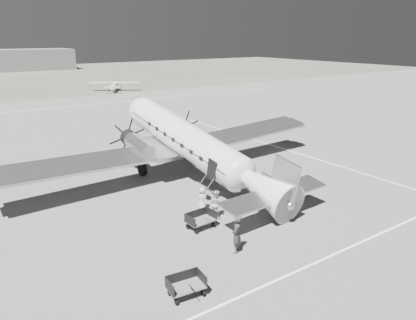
# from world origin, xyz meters

# --- Properties ---
(ground) EXTENTS (260.00, 260.00, 0.00)m
(ground) POSITION_xyz_m (0.00, 0.00, 0.00)
(ground) COLOR slate
(ground) RESTS_ON ground
(taxi_line_near) EXTENTS (60.00, 0.15, 0.01)m
(taxi_line_near) POSITION_xyz_m (0.00, -14.00, 0.01)
(taxi_line_near) COLOR white
(taxi_line_near) RESTS_ON ground
(taxi_line_right) EXTENTS (0.15, 80.00, 0.01)m
(taxi_line_right) POSITION_xyz_m (12.00, 0.00, 0.01)
(taxi_line_right) COLOR white
(taxi_line_right) RESTS_ON ground
(taxi_line_horizon) EXTENTS (90.00, 0.15, 0.01)m
(taxi_line_horizon) POSITION_xyz_m (0.00, 40.00, 0.01)
(taxi_line_horizon) COLOR white
(taxi_line_horizon) RESTS_ON ground
(grass_infield) EXTENTS (260.00, 90.00, 0.01)m
(grass_infield) POSITION_xyz_m (0.00, 95.00, 0.00)
(grass_infield) COLOR #636153
(grass_infield) RESTS_ON ground
(hangar_main) EXTENTS (42.00, 14.00, 6.60)m
(hangar_main) POSITION_xyz_m (5.00, 120.00, 3.30)
(hangar_main) COLOR slate
(hangar_main) RESTS_ON ground
(dc3_airliner) EXTENTS (30.17, 21.76, 5.54)m
(dc3_airliner) POSITION_xyz_m (-0.44, -0.43, 2.77)
(dc3_airliner) COLOR #B8B8BB
(dc3_airliner) RESTS_ON ground
(light_plane_right) EXTENTS (12.51, 11.81, 2.05)m
(light_plane_right) POSITION_xyz_m (15.09, 53.50, 1.02)
(light_plane_right) COLOR silver
(light_plane_right) RESTS_ON ground
(baggage_cart_near) EXTENTS (1.85, 1.38, 0.99)m
(baggage_cart_near) POSITION_xyz_m (-4.48, -7.54, 0.50)
(baggage_cart_near) COLOR #606060
(baggage_cart_near) RESTS_ON ground
(baggage_cart_far) EXTENTS (1.80, 1.36, 0.95)m
(baggage_cart_far) POSITION_xyz_m (-8.62, -12.59, 0.47)
(baggage_cart_far) COLOR #606060
(baggage_cart_far) RESTS_ON ground
(ground_crew) EXTENTS (0.87, 0.87, 2.03)m
(ground_crew) POSITION_xyz_m (-4.49, -10.89, 1.02)
(ground_crew) COLOR #313131
(ground_crew) RESTS_ON ground
(ramp_agent) EXTENTS (0.69, 0.88, 1.77)m
(ramp_agent) POSITION_xyz_m (-2.83, -6.79, 0.88)
(ramp_agent) COLOR #B4B4B2
(ramp_agent) RESTS_ON ground
(passenger) EXTENTS (0.60, 0.83, 1.56)m
(passenger) POSITION_xyz_m (-2.97, -5.44, 0.78)
(passenger) COLOR beige
(passenger) RESTS_ON ground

